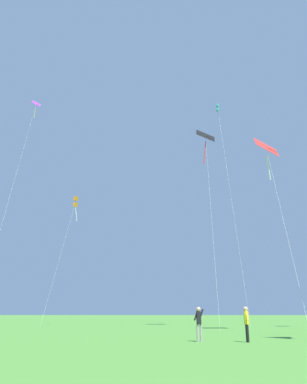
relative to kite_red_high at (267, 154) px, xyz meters
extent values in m
cube|color=red|center=(0.00, 0.09, 0.69)|extent=(2.29, 1.91, 2.17)
cylinder|color=#3F382D|center=(0.00, 0.09, 0.69)|extent=(1.79, 0.26, 1.17)
cylinder|color=silver|center=(0.08, 0.23, -1.22)|extent=(0.30, 0.43, 2.26)
cylinder|color=silver|center=(-0.74, -4.66, -7.17)|extent=(1.49, 9.50, 15.38)
cube|color=black|center=(-4.23, 9.06, 6.31)|extent=(2.32, 1.67, 1.97)
cylinder|color=#3F382D|center=(-4.23, 9.06, 6.31)|extent=(1.79, 0.28, 0.98)
cylinder|color=red|center=(-4.41, 8.97, 4.13)|extent=(0.49, 0.32, 2.87)
cylinder|color=silver|center=(-4.71, 3.76, -4.36)|extent=(0.97, 10.62, 21.00)
cube|color=teal|center=(-1.73, 14.27, 13.39)|extent=(0.47, 0.46, 0.47)
cube|color=teal|center=(-1.73, 14.27, 12.77)|extent=(0.47, 0.46, 0.47)
cylinder|color=#3F382D|center=(-1.73, 14.27, 13.08)|extent=(0.03, 0.03, 0.89)
cylinder|color=black|center=(-1.69, 14.19, 12.12)|extent=(0.14, 0.23, 1.12)
cylinder|color=silver|center=(-1.72, 9.14, -0.93)|extent=(0.03, 10.27, 27.85)
cube|color=purple|center=(-26.60, 14.15, 13.98)|extent=(1.07, 1.05, 1.09)
cylinder|color=#3F382D|center=(-26.60, 14.15, 13.98)|extent=(0.89, 0.06, 0.58)
cylinder|color=yellow|center=(-26.68, 14.21, 12.70)|extent=(0.24, 0.19, 1.79)
cylinder|color=silver|center=(-26.50, 9.15, -0.48)|extent=(0.21, 10.01, 28.75)
cube|color=orange|center=(-19.80, 12.22, -0.35)|extent=(0.56, 0.61, 0.54)
cube|color=orange|center=(-19.80, 12.22, -1.11)|extent=(0.56, 0.61, 0.54)
cylinder|color=#3F382D|center=(-19.80, 12.22, -0.73)|extent=(0.03, 0.03, 1.09)
cylinder|color=silver|center=(-19.65, 12.25, -2.17)|extent=(0.37, 0.14, 1.92)
cylinder|color=silver|center=(-20.56, 9.82, -7.85)|extent=(1.54, 4.82, 14.02)
cylinder|color=gray|center=(-7.44, -10.38, -14.44)|extent=(0.11, 0.11, 0.84)
cylinder|color=gray|center=(-7.61, -10.41, -14.44)|extent=(0.11, 0.11, 0.84)
cube|color=black|center=(-7.53, -10.39, -13.71)|extent=(0.24, 0.22, 0.63)
cylinder|color=black|center=(-7.40, -10.37, -13.55)|extent=(0.29, 0.13, 0.59)
cylinder|color=black|center=(-7.66, -10.41, -13.55)|extent=(0.29, 0.13, 0.59)
sphere|color=tan|center=(-7.53, -10.39, -13.28)|extent=(0.23, 0.23, 0.23)
cylinder|color=black|center=(-5.15, -10.60, -14.44)|extent=(0.11, 0.11, 0.85)
cylinder|color=black|center=(-5.14, -10.77, -14.44)|extent=(0.11, 0.11, 0.85)
cube|color=yellow|center=(-5.14, -10.69, -13.70)|extent=(0.21, 0.23, 0.63)
cylinder|color=yellow|center=(-5.15, -10.55, -13.54)|extent=(0.11, 0.29, 0.59)
cylinder|color=yellow|center=(-5.13, -10.82, -13.54)|extent=(0.11, 0.29, 0.59)
sphere|color=tan|center=(-5.14, -10.69, -13.26)|extent=(0.23, 0.23, 0.23)
camera|label=1|loc=(-9.40, -30.95, -13.42)|focal=35.14mm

